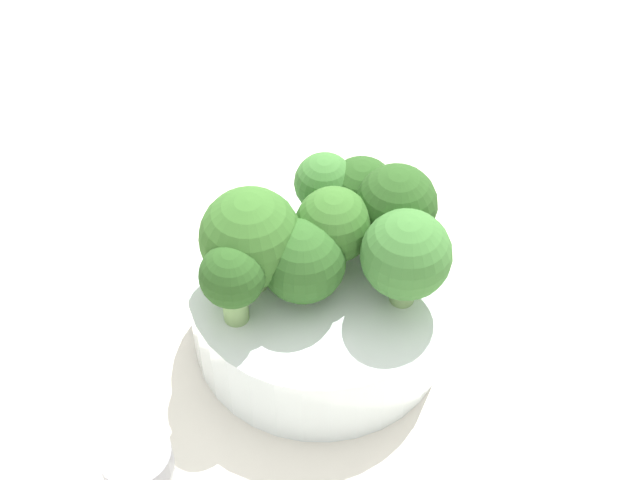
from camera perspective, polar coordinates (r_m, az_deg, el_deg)
ground_plane at (r=0.58m, az=0.00°, el=-6.02°), size 3.00×3.00×0.00m
bowl at (r=0.56m, az=0.00°, el=-4.33°), size 0.16×0.16×0.05m
broccoli_floret_0 at (r=0.52m, az=0.75°, el=0.94°), size 0.05×0.05×0.06m
broccoli_floret_1 at (r=0.51m, az=-1.05°, el=-1.44°), size 0.05×0.05×0.05m
broccoli_floret_2 at (r=0.53m, az=4.90°, el=2.11°), size 0.05×0.05×0.07m
broccoli_floret_3 at (r=0.55m, az=0.30°, el=3.58°), size 0.04×0.04×0.05m
broccoli_floret_4 at (r=0.51m, az=-4.46°, el=0.06°), size 0.06×0.06×0.07m
broccoli_floret_5 at (r=0.56m, az=2.67°, el=3.00°), size 0.05×0.05×0.05m
broccoli_floret_6 at (r=0.50m, az=-5.62°, el=-2.47°), size 0.04×0.04×0.06m
broccoli_floret_7 at (r=0.50m, az=5.53°, el=-1.02°), size 0.05×0.05×0.07m
almond_crumb_0 at (r=0.62m, az=-8.04°, el=-1.88°), size 0.01×0.01×0.01m
almond_crumb_1 at (r=0.66m, az=-1.46°, el=2.65°), size 0.01×0.01×0.01m
almond_crumb_2 at (r=0.67m, az=3.21°, el=3.38°), size 0.01×0.00×0.01m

